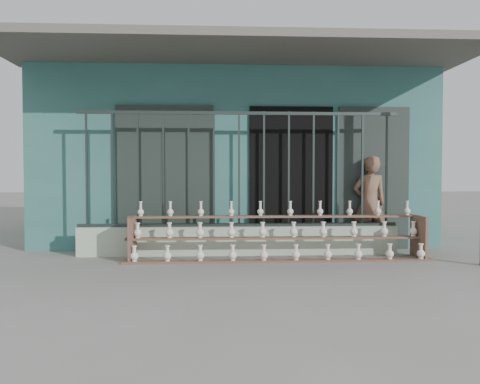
{
  "coord_description": "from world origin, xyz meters",
  "views": [
    {
      "loc": [
        -0.36,
        -6.0,
        1.24
      ],
      "look_at": [
        0.0,
        1.0,
        1.0
      ],
      "focal_mm": 35.0,
      "sensor_mm": 36.0,
      "label": 1
    }
  ],
  "objects": [
    {
      "name": "shelf_rack",
      "position": [
        0.56,
        0.89,
        0.36
      ],
      "size": [
        4.5,
        0.68,
        0.85
      ],
      "color": "brown",
      "rests_on": "ground"
    },
    {
      "name": "security_fence",
      "position": [
        -0.0,
        1.3,
        1.35
      ],
      "size": [
        5.0,
        0.04,
        1.8
      ],
      "color": "#283330",
      "rests_on": "parapet_wall"
    },
    {
      "name": "parapet_wall",
      "position": [
        0.0,
        1.3,
        0.23
      ],
      "size": [
        5.0,
        0.2,
        0.45
      ],
      "primitive_type": "cube",
      "color": "#AFC2A7",
      "rests_on": "ground"
    },
    {
      "name": "workshop_building",
      "position": [
        0.0,
        4.23,
        1.62
      ],
      "size": [
        7.4,
        6.6,
        3.21
      ],
      "color": "#2F6460",
      "rests_on": "ground"
    },
    {
      "name": "elderly_woman",
      "position": [
        2.2,
        1.63,
        0.79
      ],
      "size": [
        0.61,
        0.44,
        1.57
      ],
      "primitive_type": "imported",
      "rotation": [
        0.0,
        0.0,
        3.26
      ],
      "color": "brown",
      "rests_on": "ground"
    },
    {
      "name": "ground",
      "position": [
        0.0,
        0.0,
        0.0
      ],
      "size": [
        60.0,
        60.0,
        0.0
      ],
      "primitive_type": "plane",
      "color": "slate"
    }
  ]
}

